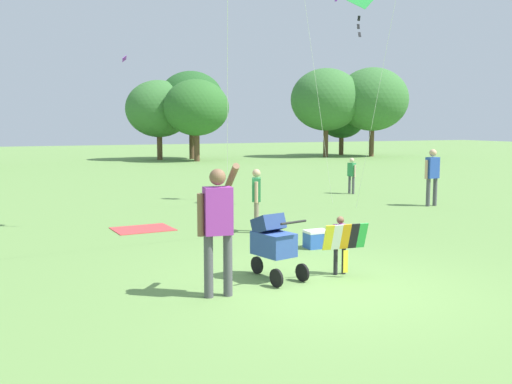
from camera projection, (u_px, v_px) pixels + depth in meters
name	position (u px, v px, depth m)	size (l,w,h in m)	color
ground_plane	(324.00, 287.00, 8.58)	(120.00, 120.00, 0.00)	#668E47
treeline_distant	(197.00, 101.00, 37.94)	(42.91, 7.37, 6.60)	brown
child_with_butterfly_kite	(341.00, 240.00, 9.21)	(0.75, 0.36, 0.95)	#232328
person_adult_flyer	(218.00, 220.00, 8.00)	(0.63, 0.55, 1.88)	#4C4C51
stroller	(273.00, 241.00, 8.98)	(0.68, 1.12, 1.03)	black
kite_green_novelty	(361.00, 3.00, 15.96)	(0.84, 2.54, 6.38)	green
person_red_shirt	(432.00, 173.00, 16.96)	(0.54, 0.23, 1.68)	#4C4C51
person_sitting_far	(256.00, 195.00, 12.85)	(0.30, 0.42, 1.42)	#7F705B
person_couple_left	(352.00, 173.00, 19.99)	(0.20, 0.40, 1.25)	#4C4C51
picnic_blanket	(143.00, 229.00, 13.29)	(1.31, 1.04, 0.02)	#CC3D3D
cooler_box	(316.00, 239.00, 11.29)	(0.45, 0.33, 0.35)	#2D5BB7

